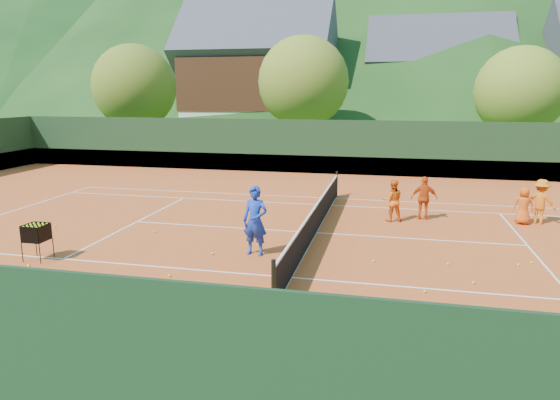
% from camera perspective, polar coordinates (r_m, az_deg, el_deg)
% --- Properties ---
extents(ground, '(400.00, 400.00, 0.00)m').
position_cam_1_polar(ground, '(16.37, 4.12, -3.82)').
color(ground, '#2A531A').
rests_on(ground, ground).
extents(clay_court, '(40.00, 24.00, 0.02)m').
position_cam_1_polar(clay_court, '(16.37, 4.12, -3.79)').
color(clay_court, '#B84A1D').
rests_on(clay_court, ground).
extents(coach, '(0.78, 0.56, 1.97)m').
position_cam_1_polar(coach, '(13.94, -2.86, -2.39)').
color(coach, '#1935A8').
rests_on(coach, clay_court).
extents(student_a, '(0.82, 0.70, 1.50)m').
position_cam_1_polar(student_a, '(18.05, 12.74, -0.06)').
color(student_a, orange).
rests_on(student_a, clay_court).
extents(student_b, '(0.92, 0.40, 1.57)m').
position_cam_1_polar(student_b, '(18.56, 16.15, 0.21)').
color(student_b, '#DB4E13').
rests_on(student_b, clay_court).
extents(student_c, '(0.71, 0.52, 1.32)m').
position_cam_1_polar(student_c, '(19.18, 26.08, -0.57)').
color(student_c, '#DF5613').
rests_on(student_c, clay_court).
extents(student_d, '(1.16, 0.94, 1.56)m').
position_cam_1_polar(student_d, '(19.51, 27.64, -0.16)').
color(student_d, orange).
rests_on(student_d, clay_court).
extents(tennis_ball_2, '(0.07, 0.07, 0.07)m').
position_cam_1_polar(tennis_ball_2, '(9.08, -10.96, -17.51)').
color(tennis_ball_2, '#DBF428').
rests_on(tennis_ball_2, clay_court).
extents(tennis_ball_3, '(0.07, 0.07, 0.07)m').
position_cam_1_polar(tennis_ball_3, '(18.70, -25.03, -2.75)').
color(tennis_ball_3, '#DBF428').
rests_on(tennis_ball_3, clay_court).
extents(tennis_ball_4, '(0.07, 0.07, 0.07)m').
position_cam_1_polar(tennis_ball_4, '(15.04, 26.81, -6.41)').
color(tennis_ball_4, '#DBF428').
rests_on(tennis_ball_4, clay_court).
extents(tennis_ball_5, '(0.07, 0.07, 0.07)m').
position_cam_1_polar(tennis_ball_5, '(18.40, -26.09, -3.08)').
color(tennis_ball_5, '#DBF428').
rests_on(tennis_ball_5, clay_court).
extents(tennis_ball_6, '(0.07, 0.07, 0.07)m').
position_cam_1_polar(tennis_ball_6, '(10.00, -26.49, -15.71)').
color(tennis_ball_6, '#DBF428').
rests_on(tennis_ball_6, clay_court).
extents(tennis_ball_7, '(0.07, 0.07, 0.07)m').
position_cam_1_polar(tennis_ball_7, '(16.84, -14.17, -3.52)').
color(tennis_ball_7, '#DBF428').
rests_on(tennis_ball_7, clay_court).
extents(tennis_ball_8, '(0.07, 0.07, 0.07)m').
position_cam_1_polar(tennis_ball_8, '(13.80, 10.60, -6.88)').
color(tennis_ball_8, '#DBF428').
rests_on(tennis_ball_8, clay_court).
extents(tennis_ball_9, '(0.07, 0.07, 0.07)m').
position_cam_1_polar(tennis_ball_9, '(14.71, -26.80, -6.81)').
color(tennis_ball_9, '#DBF428').
rests_on(tennis_ball_9, clay_court).
extents(tennis_ball_11, '(0.07, 0.07, 0.07)m').
position_cam_1_polar(tennis_ball_11, '(9.84, -7.25, -14.90)').
color(tennis_ball_11, '#DBF428').
rests_on(tennis_ball_11, clay_court).
extents(tennis_ball_12, '(0.07, 0.07, 0.07)m').
position_cam_1_polar(tennis_ball_12, '(8.58, -2.95, -19.20)').
color(tennis_ball_12, '#DBF428').
rests_on(tennis_ball_12, clay_court).
extents(tennis_ball_13, '(0.07, 0.07, 0.07)m').
position_cam_1_polar(tennis_ball_13, '(12.84, -12.52, -8.43)').
color(tennis_ball_13, '#DBF428').
rests_on(tennis_ball_13, clay_court).
extents(tennis_ball_15, '(0.07, 0.07, 0.07)m').
position_cam_1_polar(tennis_ball_15, '(14.83, -26.80, -6.66)').
color(tennis_ball_15, '#DBF428').
rests_on(tennis_ball_15, clay_court).
extents(tennis_ball_17, '(0.07, 0.07, 0.07)m').
position_cam_1_polar(tennis_ball_17, '(14.08, 18.65, -6.93)').
color(tennis_ball_17, '#DBF428').
rests_on(tennis_ball_17, clay_court).
extents(tennis_ball_18, '(0.07, 0.07, 0.07)m').
position_cam_1_polar(tennis_ball_18, '(12.96, 21.23, -8.80)').
color(tennis_ball_18, '#DBF428').
rests_on(tennis_ball_18, clay_court).
extents(tennis_ball_20, '(0.07, 0.07, 0.07)m').
position_cam_1_polar(tennis_ball_20, '(18.61, -24.31, -2.75)').
color(tennis_ball_20, '#DBF428').
rests_on(tennis_ball_20, clay_court).
extents(tennis_ball_21, '(0.07, 0.07, 0.07)m').
position_cam_1_polar(tennis_ball_21, '(9.74, -7.76, -15.20)').
color(tennis_ball_21, '#DBF428').
rests_on(tennis_ball_21, clay_court).
extents(tennis_ball_22, '(0.07, 0.07, 0.07)m').
position_cam_1_polar(tennis_ball_22, '(12.08, 16.22, -9.99)').
color(tennis_ball_22, '#DBF428').
rests_on(tennis_ball_22, clay_court).
extents(tennis_ball_23, '(0.07, 0.07, 0.07)m').
position_cam_1_polar(tennis_ball_23, '(8.57, 4.96, -19.29)').
color(tennis_ball_23, '#DBF428').
rests_on(tennis_ball_23, clay_court).
extents(tennis_ball_25, '(0.07, 0.07, 0.07)m').
position_cam_1_polar(tennis_ball_25, '(14.31, -7.72, -6.07)').
color(tennis_ball_25, '#DBF428').
rests_on(tennis_ball_25, clay_court).
extents(tennis_ball_26, '(0.07, 0.07, 0.07)m').
position_cam_1_polar(tennis_ball_26, '(15.42, -3.55, -4.62)').
color(tennis_ball_26, '#DBF428').
rests_on(tennis_ball_26, clay_court).
extents(tennis_ball_27, '(0.07, 0.07, 0.07)m').
position_cam_1_polar(tennis_ball_27, '(10.55, -1.16, -12.84)').
color(tennis_ball_27, '#DBF428').
rests_on(tennis_ball_27, clay_court).
extents(tennis_ball_28, '(0.07, 0.07, 0.07)m').
position_cam_1_polar(tennis_ball_28, '(12.86, -18.86, -8.79)').
color(tennis_ball_28, '#DBF428').
rests_on(tennis_ball_28, clay_court).
extents(tennis_ball_29, '(0.07, 0.07, 0.07)m').
position_cam_1_polar(tennis_ball_29, '(14.74, 25.60, -6.66)').
color(tennis_ball_29, '#DBF428').
rests_on(tennis_ball_29, clay_court).
extents(court_lines, '(23.83, 11.03, 0.00)m').
position_cam_1_polar(court_lines, '(16.36, 4.12, -3.74)').
color(court_lines, white).
rests_on(court_lines, clay_court).
extents(tennis_net, '(0.10, 12.07, 1.10)m').
position_cam_1_polar(tennis_net, '(16.23, 4.15, -2.06)').
color(tennis_net, black).
rests_on(tennis_net, clay_court).
extents(perimeter_fence, '(40.40, 24.24, 3.00)m').
position_cam_1_polar(perimeter_fence, '(16.06, 4.19, 0.53)').
color(perimeter_fence, '#153119').
rests_on(perimeter_fence, clay_court).
extents(ball_hopper, '(0.57, 0.57, 1.00)m').
position_cam_1_polar(ball_hopper, '(15.09, -26.09, -3.45)').
color(ball_hopper, black).
rests_on(ball_hopper, clay_court).
extents(chalet_left, '(13.80, 9.93, 12.92)m').
position_cam_1_polar(chalet_left, '(47.20, -2.53, 13.63)').
color(chalet_left, beige).
rests_on(chalet_left, ground).
extents(chalet_mid, '(12.65, 8.82, 11.45)m').
position_cam_1_polar(chalet_mid, '(49.70, 17.32, 12.28)').
color(chalet_mid, beige).
rests_on(chalet_mid, ground).
extents(tree_a, '(6.00, 6.00, 7.88)m').
position_cam_1_polar(tree_a, '(38.22, -16.34, 12.32)').
color(tree_a, '#3D2618').
rests_on(tree_a, ground).
extents(tree_b, '(6.40, 6.40, 8.40)m').
position_cam_1_polar(tree_b, '(36.12, 2.68, 13.33)').
color(tree_b, '#422A1A').
rests_on(tree_b, ground).
extents(tree_c, '(5.60, 5.60, 7.35)m').
position_cam_1_polar(tree_c, '(35.41, 25.73, 11.12)').
color(tree_c, '#43291A').
rests_on(tree_c, ground).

